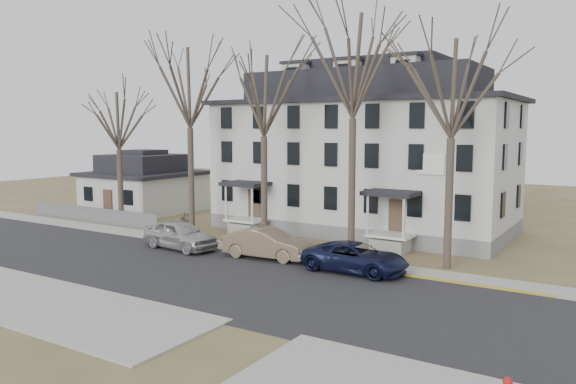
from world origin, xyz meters
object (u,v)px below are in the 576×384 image
Objects in this scene: tree_center at (353,58)px; bicycle_left at (185,225)px; boarding_house at (364,155)px; car_tan at (267,244)px; tree_far_left at (189,82)px; car_navy at (356,258)px; tree_bungalow at (118,117)px; car_silver at (180,235)px; tree_mid_right at (453,81)px; bicycle_right at (187,220)px; tree_mid_left at (264,90)px; small_house at (144,186)px.

bicycle_left is (-13.29, 0.67, -10.61)m from tree_center.
boarding_house is 12.21m from car_tan.
tree_far_left is (-9.00, -8.15, 4.96)m from boarding_house.
tree_far_left is at bearing -137.82° from boarding_house.
boarding_house is 11.40× the size of bicycle_left.
bicycle_left is at bearing 75.95° from car_navy.
car_tan reaches higher than car_navy.
tree_far_left is 1.27× the size of tree_bungalow.
tree_bungalow is 12.59m from car_silver.
tree_bungalow is (-19.00, 0.00, -2.97)m from tree_center.
bicycle_right is at bearing 173.93° from tree_mid_right.
tree_mid_left is 6.98× the size of bicycle_left.
tree_mid_left reaches higher than bicycle_right.
boarding_house is at bearing 27.01° from tree_bungalow.
car_navy is at bearing -96.41° from bicycle_right.
tree_center is 2.89× the size of car_tan.
tree_far_left is 9.97m from bicycle_left.
boarding_house is 10.39m from tree_center.
bicycle_left is at bearing 174.78° from tree_mid_left.
tree_center is 2.88× the size of car_silver.
tree_mid_left is 9.61m from car_tan.
tree_center reaches higher than tree_bungalow.
car_silver is at bearing 92.33° from car_tan.
tree_mid_right is 6.98× the size of bicycle_left.
car_navy reaches higher than bicycle_right.
tree_far_left is at bearing -105.97° from bicycle_left.
boarding_house is 1.41× the size of tree_center.
boarding_house is 1.52× the size of tree_far_left.
bicycle_right is (-1.12, 1.45, 0.02)m from bicycle_left.
boarding_house is 14.41m from car_silver.
tree_bungalow is 2.11× the size of car_silver.
tree_bungalow is 9.56m from bicycle_left.
bicycle_right is at bearing 48.98° from bicycle_left.
boarding_house reaches higher than bicycle_right.
tree_mid_left reaches higher than car_navy.
car_silver is 0.95× the size of car_navy.
tree_mid_left is 12.57m from bicycle_right.
tree_bungalow is 2.12× the size of car_tan.
bicycle_right is (-14.40, 2.12, -10.58)m from tree_center.
car_navy is (-3.67, -3.30, -8.86)m from tree_mid_right.
boarding_house is at bearing -8.30° from car_tan.
small_house is 0.59× the size of tree_center.
tree_mid_right is 1.18× the size of tree_bungalow.
boarding_house is at bearing -42.55° from bicycle_left.
tree_bungalow is (4.00, -6.20, 5.87)m from small_house.
boarding_house reaches higher than small_house.
tree_mid_left reaches higher than small_house.
tree_bungalow is at bearing 73.41° from car_tan.
tree_mid_left is (6.00, 0.00, -0.74)m from tree_far_left.
tree_far_left is at bearing 64.28° from car_tan.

